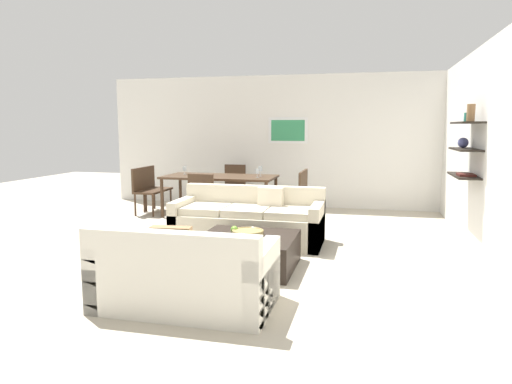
# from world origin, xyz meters

# --- Properties ---
(ground_plane) EXTENTS (18.00, 18.00, 0.00)m
(ground_plane) POSITION_xyz_m (0.00, 0.00, 0.00)
(ground_plane) COLOR #BCB29E
(back_wall_unit) EXTENTS (8.40, 0.09, 2.70)m
(back_wall_unit) POSITION_xyz_m (0.30, 3.53, 1.35)
(back_wall_unit) COLOR silver
(back_wall_unit) RESTS_ON ground
(right_wall_shelf_unit) EXTENTS (0.34, 8.20, 2.70)m
(right_wall_shelf_unit) POSITION_xyz_m (3.03, 0.60, 1.35)
(right_wall_shelf_unit) COLOR silver
(right_wall_shelf_unit) RESTS_ON ground
(sofa_beige) EXTENTS (2.11, 0.90, 0.78)m
(sofa_beige) POSITION_xyz_m (-0.02, 0.34, 0.29)
(sofa_beige) COLOR beige
(sofa_beige) RESTS_ON ground
(loveseat_white) EXTENTS (1.58, 0.90, 0.78)m
(loveseat_white) POSITION_xyz_m (0.02, -2.14, 0.29)
(loveseat_white) COLOR silver
(loveseat_white) RESTS_ON ground
(coffee_table) EXTENTS (1.11, 1.03, 0.38)m
(coffee_table) POSITION_xyz_m (0.27, -0.86, 0.19)
(coffee_table) COLOR black
(coffee_table) RESTS_ON ground
(decorative_bowl) EXTENTS (0.37, 0.37, 0.06)m
(decorative_bowl) POSITION_xyz_m (0.26, -0.81, 0.41)
(decorative_bowl) COLOR #99844C
(decorative_bowl) RESTS_ON coffee_table
(apple_on_coffee_table) EXTENTS (0.09, 0.09, 0.09)m
(apple_on_coffee_table) POSITION_xyz_m (0.08, -0.75, 0.42)
(apple_on_coffee_table) COLOR #669E2D
(apple_on_coffee_table) RESTS_ON coffee_table
(dining_table) EXTENTS (2.07, 0.97, 0.75)m
(dining_table) POSITION_xyz_m (-1.05, 2.14, 0.69)
(dining_table) COLOR #422D1E
(dining_table) RESTS_ON ground
(dining_chair_left_far) EXTENTS (0.44, 0.44, 0.88)m
(dining_chair_left_far) POSITION_xyz_m (-2.49, 2.35, 0.50)
(dining_chair_left_far) COLOR #422D1E
(dining_chair_left_far) RESTS_ON ground
(dining_chair_foot) EXTENTS (0.44, 0.44, 0.88)m
(dining_chair_foot) POSITION_xyz_m (-1.05, 1.25, 0.50)
(dining_chair_foot) COLOR #422D1E
(dining_chair_foot) RESTS_ON ground
(dining_chair_head) EXTENTS (0.44, 0.44, 0.88)m
(dining_chair_head) POSITION_xyz_m (-1.05, 3.02, 0.50)
(dining_chair_head) COLOR #422D1E
(dining_chair_head) RESTS_ON ground
(dining_chair_left_near) EXTENTS (0.44, 0.44, 0.88)m
(dining_chair_left_near) POSITION_xyz_m (-2.49, 1.92, 0.50)
(dining_chair_left_near) COLOR #422D1E
(dining_chair_left_near) RESTS_ON ground
(dining_chair_right_near) EXTENTS (0.44, 0.44, 0.88)m
(dining_chair_right_near) POSITION_xyz_m (0.39, 1.92, 0.50)
(dining_chair_right_near) COLOR #422D1E
(dining_chair_right_near) RESTS_ON ground
(dining_chair_right_far) EXTENTS (0.44, 0.44, 0.88)m
(dining_chair_right_far) POSITION_xyz_m (0.39, 2.35, 0.50)
(dining_chair_right_far) COLOR #422D1E
(dining_chair_right_far) RESTS_ON ground
(wine_glass_left_far) EXTENTS (0.07, 0.07, 0.15)m
(wine_glass_left_far) POSITION_xyz_m (-1.80, 2.25, 0.85)
(wine_glass_left_far) COLOR silver
(wine_glass_left_far) RESTS_ON dining_table
(wine_glass_right_near) EXTENTS (0.06, 0.06, 0.15)m
(wine_glass_right_near) POSITION_xyz_m (-0.31, 2.02, 0.85)
(wine_glass_right_near) COLOR silver
(wine_glass_right_near) RESTS_ON dining_table
(wine_glass_right_far) EXTENTS (0.07, 0.07, 0.18)m
(wine_glass_right_far) POSITION_xyz_m (-0.31, 2.25, 0.88)
(wine_glass_right_far) COLOR silver
(wine_glass_right_far) RESTS_ON dining_table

